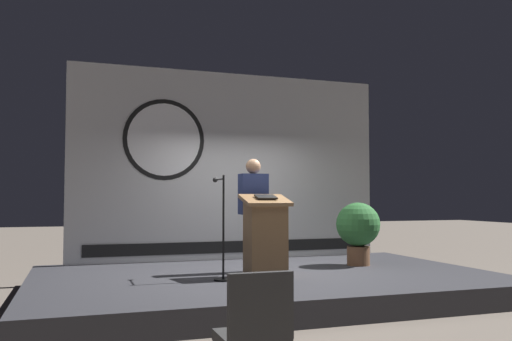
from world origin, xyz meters
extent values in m
plane|color=#6B6056|center=(0.00, 0.00, 0.00)|extent=(40.00, 40.00, 0.00)
cube|color=#333338|center=(0.00, 0.00, 0.15)|extent=(6.40, 4.00, 0.30)
cube|color=silver|center=(0.00, 1.85, 1.94)|extent=(5.51, 0.10, 3.28)
cylinder|color=black|center=(-1.19, 1.80, 2.35)|extent=(1.37, 0.02, 1.37)
cylinder|color=white|center=(-1.19, 1.79, 2.35)|extent=(1.23, 0.02, 1.23)
cube|color=black|center=(0.00, 1.79, 0.52)|extent=(4.96, 0.02, 0.20)
cube|color=olive|center=(-0.12, -0.28, 0.81)|extent=(0.52, 0.40, 1.01)
cube|color=olive|center=(-0.12, -0.28, 1.34)|extent=(0.64, 0.50, 0.17)
cube|color=black|center=(-0.12, -0.30, 1.39)|extent=(0.28, 0.20, 0.07)
cylinder|color=black|center=(-0.13, 0.20, 0.72)|extent=(0.26, 0.26, 0.83)
cube|color=navy|center=(-0.13, 0.20, 1.43)|extent=(0.40, 0.24, 0.59)
sphere|color=#997051|center=(-0.13, 0.20, 1.83)|extent=(0.22, 0.22, 0.22)
cylinder|color=black|center=(-0.75, -0.43, 0.31)|extent=(0.24, 0.24, 0.02)
cylinder|color=black|center=(-0.75, -0.43, 0.99)|extent=(0.03, 0.03, 1.37)
cylinder|color=black|center=(-0.75, -0.21, 1.62)|extent=(0.02, 0.44, 0.02)
sphere|color=#262626|center=(-0.75, 0.01, 1.62)|extent=(0.07, 0.07, 0.07)
cylinder|color=brown|center=(1.70, 0.40, 0.45)|extent=(0.36, 0.36, 0.30)
sphere|color=#2D6B33|center=(1.70, 0.40, 0.95)|extent=(0.70, 0.70, 0.70)
cube|color=#333333|center=(-1.44, -3.65, 0.41)|extent=(0.44, 0.44, 0.08)
cube|color=#333333|center=(-1.44, -3.85, 0.67)|extent=(0.44, 0.06, 0.44)
camera|label=1|loc=(-2.58, -7.14, 1.37)|focal=37.28mm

